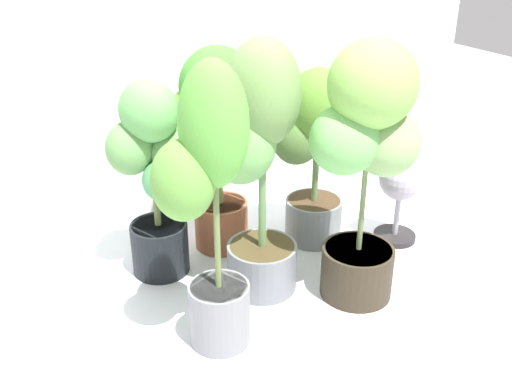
{
  "coord_description": "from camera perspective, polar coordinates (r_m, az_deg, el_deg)",
  "views": [
    {
      "loc": [
        -0.94,
        -1.49,
        1.3
      ],
      "look_at": [
        -0.0,
        0.21,
        0.36
      ],
      "focal_mm": 41.25,
      "sensor_mm": 36.0,
      "label": 1
    }
  ],
  "objects": [
    {
      "name": "potted_plant_center",
      "position": [
        2.01,
        -0.04,
        3.65
      ],
      "size": [
        0.39,
        0.34,
        0.94
      ],
      "color": "slate",
      "rests_on": "ground"
    },
    {
      "name": "ground_plane",
      "position": [
        2.19,
        2.67,
        -10.66
      ],
      "size": [
        8.0,
        8.0,
        0.0
      ],
      "primitive_type": "plane",
      "color": "silver",
      "rests_on": "ground"
    },
    {
      "name": "potted_plant_back_center",
      "position": [
        2.31,
        -4.37,
        6.21
      ],
      "size": [
        0.39,
        0.32,
        0.85
      ],
      "color": "#995233",
      "rests_on": "ground"
    },
    {
      "name": "potted_plant_back_left",
      "position": [
        2.19,
        -9.78,
        1.98
      ],
      "size": [
        0.39,
        0.3,
        0.77
      ],
      "color": "black",
      "rests_on": "ground"
    },
    {
      "name": "floor_fan",
      "position": [
        2.52,
        13.81,
        0.61
      ],
      "size": [
        0.26,
        0.26,
        0.38
      ],
      "rotation": [
        0.0,
        0.0,
        0.74
      ],
      "color": "black",
      "rests_on": "ground"
    },
    {
      "name": "potted_plant_back_right",
      "position": [
        2.4,
        5.51,
        4.61
      ],
      "size": [
        0.39,
        0.35,
        0.75
      ],
      "color": "slate",
      "rests_on": "ground"
    },
    {
      "name": "potted_plant_front_right",
      "position": [
        1.99,
        10.63,
        4.05
      ],
      "size": [
        0.44,
        0.39,
        0.95
      ],
      "color": "#332A1D",
      "rests_on": "ground"
    },
    {
      "name": "potted_plant_front_left",
      "position": [
        1.73,
        -4.73,
        -0.51
      ],
      "size": [
        0.34,
        0.28,
        0.94
      ],
      "color": "gray",
      "rests_on": "ground"
    }
  ]
}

